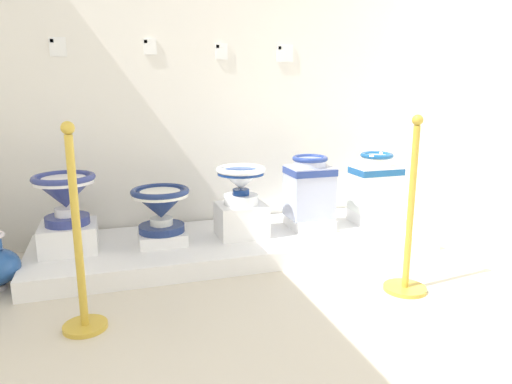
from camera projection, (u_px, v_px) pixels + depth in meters
name	position (u px, v px, depth m)	size (l,w,h in m)	color
ground_plane	(340.00, 379.00, 1.98)	(5.54, 5.79, 0.02)	beige
wall_back	(218.00, 59.00, 3.64)	(3.74, 0.06, 2.82)	white
display_platform	(237.00, 243.00, 3.47)	(2.88, 0.91, 0.13)	white
plinth_block_leftmost	(69.00, 237.00, 3.11)	(0.36, 0.34, 0.18)	white
antique_toilet_leftmost	(65.00, 193.00, 3.04)	(0.40, 0.40, 0.33)	navy
plinth_block_tall_cobalt	(162.00, 237.00, 3.27)	(0.32, 0.30, 0.08)	white
antique_toilet_tall_cobalt	(161.00, 205.00, 3.22)	(0.40, 0.40, 0.31)	navy
plinth_block_pale_glazed	(241.00, 220.00, 3.42)	(0.35, 0.31, 0.24)	white
antique_toilet_pale_glazed	(241.00, 180.00, 3.36)	(0.36, 0.36, 0.27)	white
plinth_block_central_ornate	(308.00, 222.00, 3.62)	(0.28, 0.39, 0.09)	white
antique_toilet_central_ornate	(309.00, 186.00, 3.56)	(0.33, 0.29, 0.47)	#A5AECD
plinth_block_rightmost	(373.00, 216.00, 3.78)	(0.33, 0.29, 0.10)	white
antique_toilet_rightmost	(375.00, 182.00, 3.71)	(0.36, 0.26, 0.46)	white
info_placard_first	(58.00, 47.00, 3.25)	(0.11, 0.01, 0.13)	white
info_placard_second	(150.00, 46.00, 3.43)	(0.09, 0.01, 0.11)	white
info_placard_third	(221.00, 51.00, 3.60)	(0.10, 0.01, 0.12)	white
info_placard_fourth	(285.00, 53.00, 3.76)	(0.14, 0.01, 0.14)	white
stanchion_post_near_left	(80.00, 263.00, 2.30)	(0.22, 0.22, 1.05)	gold
stanchion_post_near_right	(408.00, 240.00, 2.75)	(0.25, 0.25, 1.05)	gold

